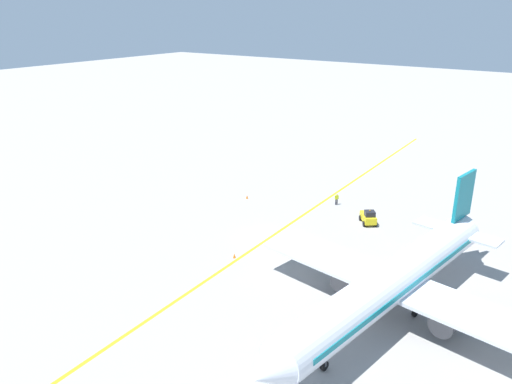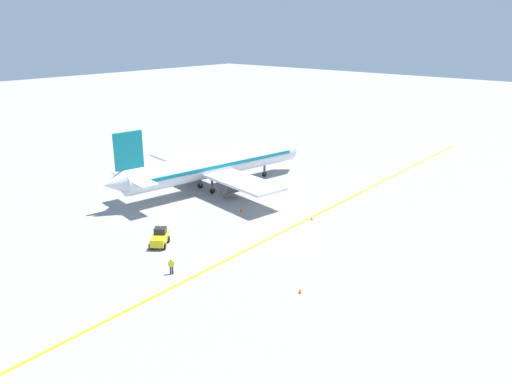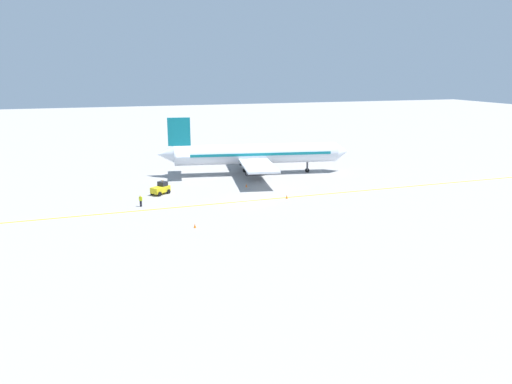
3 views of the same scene
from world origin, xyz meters
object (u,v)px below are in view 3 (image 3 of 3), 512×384
(ground_crew_worker, at_px, (141,200))
(traffic_cone_mid_apron, at_px, (246,186))
(baggage_tug_white, at_px, (161,189))
(traffic_cone_near_nose, at_px, (287,197))
(airplane_at_gate, at_px, (254,154))
(traffic_cone_by_wingtip, at_px, (195,226))

(ground_crew_worker, height_order, traffic_cone_mid_apron, ground_crew_worker)
(baggage_tug_white, relative_size, traffic_cone_near_nose, 5.98)
(baggage_tug_white, bearing_deg, traffic_cone_mid_apron, 91.58)
(airplane_at_gate, relative_size, baggage_tug_white, 10.78)
(baggage_tug_white, bearing_deg, ground_crew_worker, -29.94)
(traffic_cone_near_nose, bearing_deg, traffic_cone_by_wingtip, -58.58)
(traffic_cone_near_nose, relative_size, traffic_cone_by_wingtip, 1.00)
(airplane_at_gate, bearing_deg, baggage_tug_white, -61.66)
(airplane_at_gate, distance_m, traffic_cone_near_nose, 18.92)
(ground_crew_worker, distance_m, traffic_cone_near_nose, 21.42)
(airplane_at_gate, distance_m, ground_crew_worker, 27.75)
(ground_crew_worker, relative_size, traffic_cone_near_nose, 3.05)
(traffic_cone_near_nose, bearing_deg, ground_crew_worker, -95.90)
(baggage_tug_white, distance_m, traffic_cone_mid_apron, 14.02)
(traffic_cone_mid_apron, bearing_deg, traffic_cone_by_wingtip, -33.41)
(ground_crew_worker, relative_size, traffic_cone_by_wingtip, 3.05)
(baggage_tug_white, bearing_deg, traffic_cone_near_nose, 64.07)
(traffic_cone_mid_apron, xyz_separation_m, traffic_cone_by_wingtip, (18.71, -12.34, 0.00))
(baggage_tug_white, relative_size, traffic_cone_mid_apron, 5.98)
(baggage_tug_white, bearing_deg, traffic_cone_by_wingtip, 5.17)
(airplane_at_gate, relative_size, ground_crew_worker, 21.11)
(airplane_at_gate, relative_size, traffic_cone_mid_apron, 64.48)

